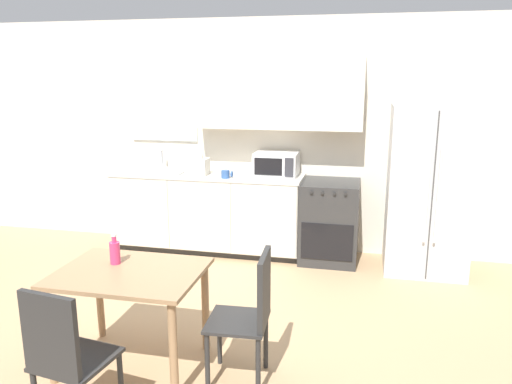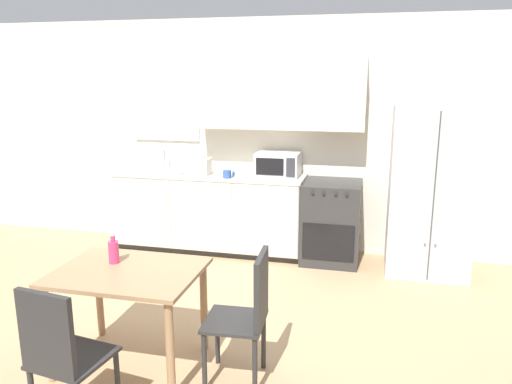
% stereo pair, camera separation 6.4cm
% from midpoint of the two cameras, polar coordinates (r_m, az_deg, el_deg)
% --- Properties ---
extents(ground_plane, '(12.00, 12.00, 0.00)m').
position_cam_midpoint_polar(ground_plane, '(4.42, -5.93, -14.64)').
color(ground_plane, tan).
extents(wall_back, '(12.00, 0.38, 2.70)m').
position_cam_midpoint_polar(wall_back, '(5.91, 0.78, 7.34)').
color(wall_back, beige).
rests_on(wall_back, ground_plane).
extents(kitchen_counter, '(2.25, 0.61, 0.94)m').
position_cam_midpoint_polar(kitchen_counter, '(5.96, -5.00, -2.25)').
color(kitchen_counter, '#333333').
rests_on(kitchen_counter, ground_plane).
extents(oven_range, '(0.63, 0.65, 0.91)m').
position_cam_midpoint_polar(oven_range, '(5.67, 8.90, -3.39)').
color(oven_range, '#2D2D2D').
rests_on(oven_range, ground_plane).
extents(refrigerator, '(0.83, 0.77, 1.76)m').
position_cam_midpoint_polar(refrigerator, '(5.54, 19.59, 0.16)').
color(refrigerator, silver).
rests_on(refrigerator, ground_plane).
extents(kitchen_sink, '(0.71, 0.43, 0.24)m').
position_cam_midpoint_polar(kitchen_sink, '(6.09, -10.72, 2.51)').
color(kitchen_sink, '#B7BABC').
rests_on(kitchen_sink, kitchen_counter).
extents(microwave, '(0.49, 0.39, 0.26)m').
position_cam_midpoint_polar(microwave, '(5.70, 2.87, 3.22)').
color(microwave, silver).
rests_on(microwave, kitchen_counter).
extents(coffee_mug, '(0.13, 0.09, 0.09)m').
position_cam_midpoint_polar(coffee_mug, '(5.57, -2.92, 2.06)').
color(coffee_mug, '#335999').
rests_on(coffee_mug, kitchen_counter).
extents(grocery_bag_0, '(0.25, 0.21, 0.29)m').
position_cam_midpoint_polar(grocery_bag_0, '(5.79, -6.19, 3.18)').
color(grocery_bag_0, silver).
rests_on(grocery_bag_0, kitchen_counter).
extents(dining_table, '(1.01, 0.77, 0.73)m').
position_cam_midpoint_polar(dining_table, '(3.69, -13.89, -10.33)').
color(dining_table, '#997551').
rests_on(dining_table, ground_plane).
extents(dining_chair_near, '(0.46, 0.46, 0.93)m').
position_cam_midpoint_polar(dining_chair_near, '(3.16, -20.94, -16.64)').
color(dining_chair_near, '#282828').
rests_on(dining_chair_near, ground_plane).
extents(dining_chair_side, '(0.42, 0.42, 0.93)m').
position_cam_midpoint_polar(dining_chair_side, '(3.43, -0.27, -13.24)').
color(dining_chair_side, '#282828').
rests_on(dining_chair_side, ground_plane).
extents(drink_bottle, '(0.07, 0.07, 0.23)m').
position_cam_midpoint_polar(drink_bottle, '(3.77, -15.49, -6.51)').
color(drink_bottle, '#DB386B').
rests_on(drink_bottle, dining_table).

